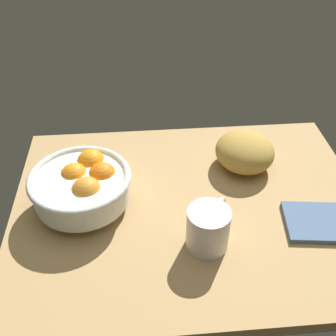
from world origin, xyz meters
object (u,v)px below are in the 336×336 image
at_px(fruit_bowl, 83,184).
at_px(napkin_folded, 321,222).
at_px(mug, 209,228).
at_px(bread_loaf, 245,151).

xyz_separation_m(fruit_bowl, napkin_folded, (0.52, -0.11, -0.05)).
relative_size(fruit_bowl, mug, 1.87).
xyz_separation_m(napkin_folded, mug, (-0.26, -0.03, 0.04)).
bearing_deg(fruit_bowl, mug, -28.50).
bearing_deg(fruit_bowl, napkin_folded, -11.93).
xyz_separation_m(bread_loaf, mug, (-0.13, -0.25, 0.00)).
bearing_deg(mug, napkin_folded, 7.08).
bearing_deg(napkin_folded, bread_loaf, 119.47).
height_order(fruit_bowl, napkin_folded, fruit_bowl).
distance_m(bread_loaf, napkin_folded, 0.26).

